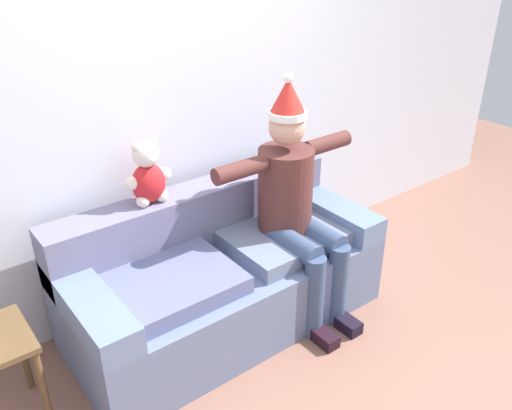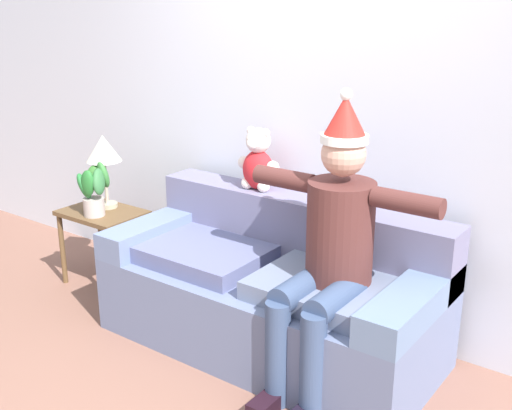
# 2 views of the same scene
# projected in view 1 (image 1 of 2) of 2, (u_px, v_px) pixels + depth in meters

# --- Properties ---
(back_wall) EXTENTS (7.00, 0.10, 2.70)m
(back_wall) POSITION_uv_depth(u_px,v_px,m) (168.00, 95.00, 3.20)
(back_wall) COLOR silver
(back_wall) RESTS_ON ground_plane
(couch) EXTENTS (1.92, 0.86, 0.83)m
(couch) POSITION_uv_depth(u_px,v_px,m) (221.00, 274.00, 3.30)
(couch) COLOR slate
(couch) RESTS_ON ground_plane
(person_seated) EXTENTS (1.02, 0.77, 1.53)m
(person_seated) POSITION_uv_depth(u_px,v_px,m) (295.00, 200.00, 3.23)
(person_seated) COLOR #552B28
(person_seated) RESTS_ON ground_plane
(teddy_bear) EXTENTS (0.29, 0.17, 0.38)m
(teddy_bear) POSITION_uv_depth(u_px,v_px,m) (148.00, 175.00, 3.02)
(teddy_bear) COLOR red
(teddy_bear) RESTS_ON couch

